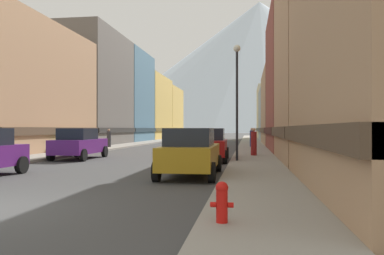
{
  "coord_description": "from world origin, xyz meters",
  "views": [
    {
      "loc": [
        5.89,
        -7.36,
        1.76
      ],
      "look_at": [
        -0.72,
        38.45,
        1.9
      ],
      "focal_mm": 36.22,
      "sensor_mm": 36.0,
      "label": 1
    }
  ],
  "objects_px": {
    "car_right_1": "(209,144)",
    "fire_hydrant_near": "(222,201)",
    "car_driving_1": "(216,135)",
    "pedestrian_0": "(252,138)",
    "car_left_1": "(79,143)",
    "pedestrian_2": "(254,143)",
    "potted_plant_1": "(60,144)",
    "pedestrian_1": "(109,139)",
    "car_driving_0": "(206,137)",
    "car_right_0": "(190,152)",
    "streetlamp_right": "(237,85)"
  },
  "relations": [
    {
      "from": "car_left_1",
      "to": "fire_hydrant_near",
      "type": "relative_size",
      "value": 6.3
    },
    {
      "from": "pedestrian_1",
      "to": "car_driving_1",
      "type": "bearing_deg",
      "value": 68.1
    },
    {
      "from": "car_left_1",
      "to": "car_right_0",
      "type": "relative_size",
      "value": 1.0
    },
    {
      "from": "pedestrian_1",
      "to": "potted_plant_1",
      "type": "bearing_deg",
      "value": -95.68
    },
    {
      "from": "potted_plant_1",
      "to": "pedestrian_1",
      "type": "distance_m",
      "value": 7.58
    },
    {
      "from": "car_right_0",
      "to": "car_driving_1",
      "type": "relative_size",
      "value": 1.0
    },
    {
      "from": "car_driving_0",
      "to": "fire_hydrant_near",
      "type": "relative_size",
      "value": 6.25
    },
    {
      "from": "car_right_1",
      "to": "fire_hydrant_near",
      "type": "bearing_deg",
      "value": -83.48
    },
    {
      "from": "car_driving_1",
      "to": "pedestrian_2",
      "type": "bearing_deg",
      "value": -80.77
    },
    {
      "from": "car_left_1",
      "to": "car_right_0",
      "type": "bearing_deg",
      "value": -43.34
    },
    {
      "from": "car_left_1",
      "to": "car_driving_1",
      "type": "xyz_separation_m",
      "value": [
        5.4,
        31.0,
        0.0
      ]
    },
    {
      "from": "pedestrian_1",
      "to": "pedestrian_2",
      "type": "height_order",
      "value": "pedestrian_2"
    },
    {
      "from": "car_right_0",
      "to": "pedestrian_1",
      "type": "height_order",
      "value": "car_right_0"
    },
    {
      "from": "potted_plant_1",
      "to": "streetlamp_right",
      "type": "bearing_deg",
      "value": -24.02
    },
    {
      "from": "car_driving_0",
      "to": "car_driving_1",
      "type": "xyz_separation_m",
      "value": [
        0.0,
        12.65,
        0.0
      ]
    },
    {
      "from": "pedestrian_2",
      "to": "pedestrian_0",
      "type": "bearing_deg",
      "value": 90.0
    },
    {
      "from": "streetlamp_right",
      "to": "car_left_1",
      "type": "bearing_deg",
      "value": 170.24
    },
    {
      "from": "car_right_0",
      "to": "pedestrian_0",
      "type": "height_order",
      "value": "pedestrian_0"
    },
    {
      "from": "car_right_0",
      "to": "streetlamp_right",
      "type": "height_order",
      "value": "streetlamp_right"
    },
    {
      "from": "fire_hydrant_near",
      "to": "potted_plant_1",
      "type": "bearing_deg",
      "value": 123.86
    },
    {
      "from": "pedestrian_1",
      "to": "pedestrian_2",
      "type": "distance_m",
      "value": 15.46
    },
    {
      "from": "car_driving_0",
      "to": "streetlamp_right",
      "type": "height_order",
      "value": "streetlamp_right"
    },
    {
      "from": "car_right_0",
      "to": "car_driving_1",
      "type": "height_order",
      "value": "same"
    },
    {
      "from": "car_driving_0",
      "to": "car_driving_1",
      "type": "bearing_deg",
      "value": 90.0
    },
    {
      "from": "car_driving_1",
      "to": "car_right_0",
      "type": "bearing_deg",
      "value": -86.7
    },
    {
      "from": "car_left_1",
      "to": "car_driving_0",
      "type": "bearing_deg",
      "value": 73.61
    },
    {
      "from": "car_right_1",
      "to": "pedestrian_2",
      "type": "distance_m",
      "value": 3.53
    },
    {
      "from": "fire_hydrant_near",
      "to": "car_driving_0",
      "type": "bearing_deg",
      "value": 96.66
    },
    {
      "from": "pedestrian_2",
      "to": "pedestrian_1",
      "type": "bearing_deg",
      "value": 143.95
    },
    {
      "from": "car_right_1",
      "to": "fire_hydrant_near",
      "type": "relative_size",
      "value": 6.32
    },
    {
      "from": "car_right_1",
      "to": "streetlamp_right",
      "type": "height_order",
      "value": "streetlamp_right"
    },
    {
      "from": "car_left_1",
      "to": "fire_hydrant_near",
      "type": "xyz_separation_m",
      "value": [
        9.25,
        -14.62,
        -0.37
      ]
    },
    {
      "from": "car_left_1",
      "to": "pedestrian_1",
      "type": "height_order",
      "value": "car_left_1"
    },
    {
      "from": "potted_plant_1",
      "to": "car_left_1",
      "type": "bearing_deg",
      "value": -50.83
    },
    {
      "from": "car_driving_1",
      "to": "pedestrian_0",
      "type": "xyz_separation_m",
      "value": [
        4.65,
        -17.28,
        0.03
      ]
    },
    {
      "from": "potted_plant_1",
      "to": "car_right_1",
      "type": "bearing_deg",
      "value": -20.8
    },
    {
      "from": "car_right_1",
      "to": "potted_plant_1",
      "type": "distance_m",
      "value": 11.55
    },
    {
      "from": "car_driving_1",
      "to": "pedestrian_2",
      "type": "distance_m",
      "value": 29.0
    },
    {
      "from": "car_right_1",
      "to": "pedestrian_0",
      "type": "distance_m",
      "value": 14.11
    },
    {
      "from": "car_left_1",
      "to": "pedestrian_0",
      "type": "xyz_separation_m",
      "value": [
        10.05,
        13.72,
        0.03
      ]
    },
    {
      "from": "pedestrian_2",
      "to": "fire_hydrant_near",
      "type": "bearing_deg",
      "value": -92.69
    },
    {
      "from": "car_right_1",
      "to": "pedestrian_1",
      "type": "bearing_deg",
      "value": 130.79
    },
    {
      "from": "car_right_1",
      "to": "car_driving_0",
      "type": "height_order",
      "value": "same"
    },
    {
      "from": "pedestrian_0",
      "to": "pedestrian_2",
      "type": "height_order",
      "value": "pedestrian_0"
    },
    {
      "from": "car_right_1",
      "to": "car_driving_0",
      "type": "distance_m",
      "value": 18.66
    },
    {
      "from": "fire_hydrant_near",
      "to": "pedestrian_1",
      "type": "height_order",
      "value": "pedestrian_1"
    },
    {
      "from": "car_right_0",
      "to": "car_left_1",
      "type": "bearing_deg",
      "value": 136.66
    },
    {
      "from": "potted_plant_1",
      "to": "pedestrian_0",
      "type": "bearing_deg",
      "value": 36.47
    },
    {
      "from": "potted_plant_1",
      "to": "pedestrian_2",
      "type": "xyz_separation_m",
      "value": [
        13.25,
        -1.56,
        0.23
      ]
    },
    {
      "from": "car_driving_0",
      "to": "fire_hydrant_near",
      "type": "height_order",
      "value": "car_driving_0"
    }
  ]
}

